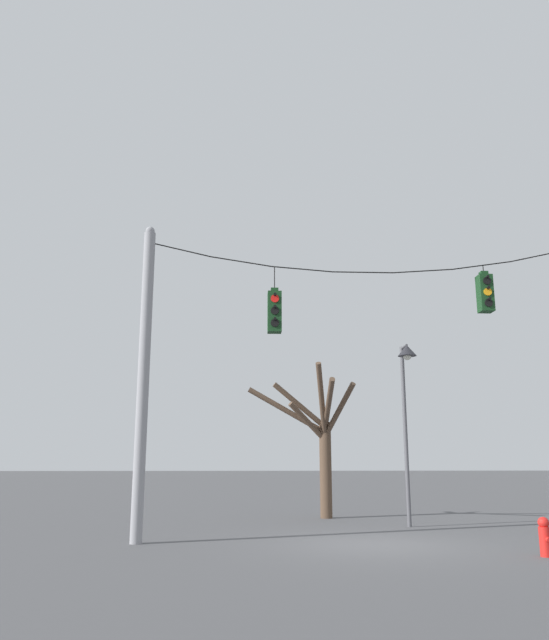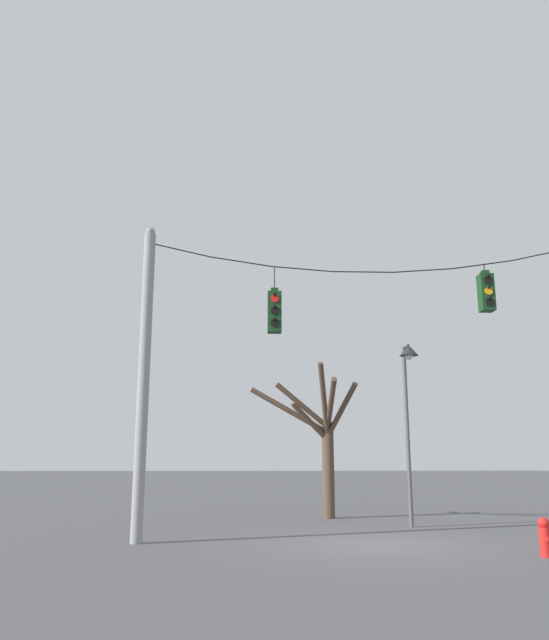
# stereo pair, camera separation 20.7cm
# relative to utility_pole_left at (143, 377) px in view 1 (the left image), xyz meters

# --- Properties ---
(ground_plane) EXTENTS (200.00, 200.00, 0.00)m
(ground_plane) POSITION_rel_utility_pole_left_xyz_m (5.40, -0.42, -3.80)
(ground_plane) COLOR #4C4C4F
(utility_pole_left) EXTENTS (0.28, 0.28, 7.62)m
(utility_pole_left) POSITION_rel_utility_pole_left_xyz_m (0.00, 0.00, 0.00)
(utility_pole_left) COLOR gray
(utility_pole_left) RESTS_ON ground_plane
(span_wire) EXTENTS (10.81, 0.03, 0.73)m
(span_wire) POSITION_rel_utility_pole_left_xyz_m (5.40, 0.00, 2.94)
(span_wire) COLOR black
(traffic_light_over_intersection) EXTENTS (0.34, 0.46, 1.69)m
(traffic_light_over_intersection) POSITION_rel_utility_pole_left_xyz_m (3.15, -0.01, 1.65)
(traffic_light_over_intersection) COLOR #143819
(traffic_light_near_left_pole) EXTENTS (0.34, 0.46, 1.22)m
(traffic_light_near_left_pole) POSITION_rel_utility_pole_left_xyz_m (8.52, -0.01, 2.21)
(traffic_light_near_left_pole) COLOR #143819
(street_lamp) EXTENTS (0.54, 0.93, 5.19)m
(street_lamp) POSITION_rel_utility_pole_left_xyz_m (7.16, 2.95, 0.22)
(street_lamp) COLOR #515156
(street_lamp) RESTS_ON ground_plane
(bare_tree) EXTENTS (3.51, 2.29, 4.92)m
(bare_tree) POSITION_rel_utility_pole_left_xyz_m (4.95, 5.88, -1.29)
(bare_tree) COLOR brown
(bare_tree) RESTS_ON ground_plane
(fire_hydrant) EXTENTS (0.22, 0.30, 0.75)m
(fire_hydrant) POSITION_rel_utility_pole_left_xyz_m (8.37, -2.38, -3.42)
(fire_hydrant) COLOR red
(fire_hydrant) RESTS_ON ground_plane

